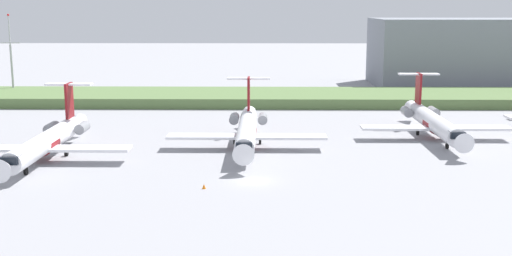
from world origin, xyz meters
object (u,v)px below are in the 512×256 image
(regional_jet_second, at_px, (47,141))
(regional_jet_fourth, at_px, (433,122))
(regional_jet_third, at_px, (247,130))
(antenna_mast, at_px, (12,62))
(safety_cone_front_marker, at_px, (204,186))

(regional_jet_second, relative_size, regional_jet_fourth, 1.00)
(regional_jet_third, xyz_separation_m, antenna_mast, (-54.23, 51.10, 5.22))
(antenna_mast, bearing_deg, regional_jet_second, -64.84)
(regional_jet_second, relative_size, safety_cone_front_marker, 56.36)
(regional_jet_third, bearing_deg, regional_jet_second, -162.97)
(antenna_mast, bearing_deg, regional_jet_fourth, -28.00)
(regional_jet_second, distance_m, safety_cone_front_marker, 26.15)
(regional_jet_fourth, relative_size, antenna_mast, 1.68)
(regional_jet_second, relative_size, regional_jet_third, 1.00)
(regional_jet_second, height_order, antenna_mast, antenna_mast)
(regional_jet_fourth, height_order, antenna_mast, antenna_mast)
(regional_jet_second, height_order, safety_cone_front_marker, regional_jet_second)
(regional_jet_third, relative_size, safety_cone_front_marker, 56.36)
(regional_jet_fourth, xyz_separation_m, safety_cone_front_marker, (-33.02, -28.69, -2.26))
(antenna_mast, height_order, safety_cone_front_marker, antenna_mast)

